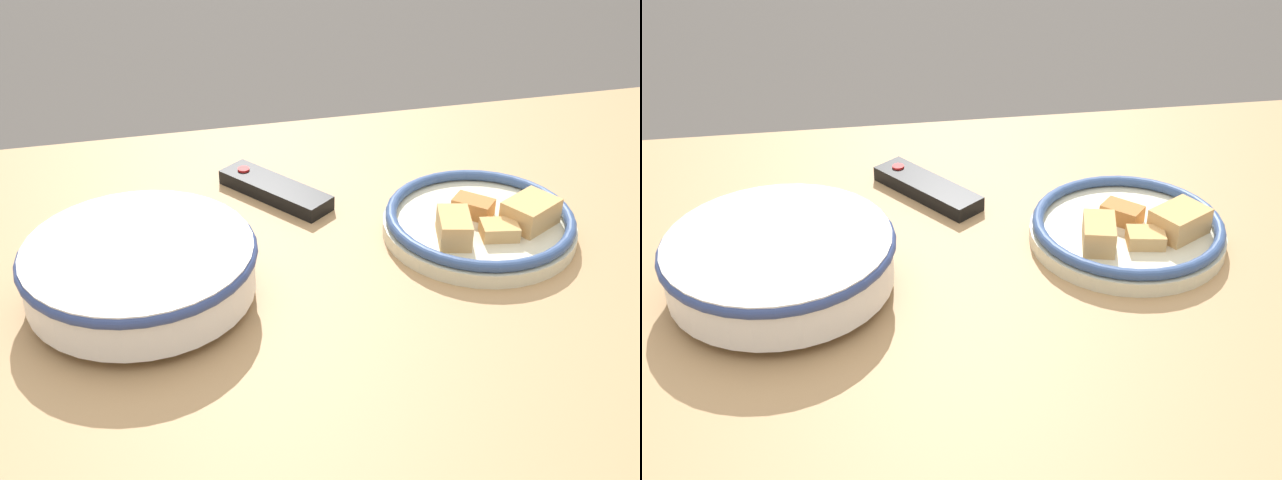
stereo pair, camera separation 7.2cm
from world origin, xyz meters
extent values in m
cube|color=tan|center=(0.00, 0.00, 0.73)|extent=(1.47, 1.04, 0.04)
cylinder|color=silver|center=(-0.21, 0.10, 0.75)|extent=(0.11, 0.11, 0.01)
cylinder|color=silver|center=(-0.21, 0.10, 0.79)|extent=(0.25, 0.25, 0.06)
cylinder|color=#B75B23|center=(-0.21, 0.10, 0.78)|extent=(0.23, 0.23, 0.05)
torus|color=navy|center=(-0.21, 0.10, 0.81)|extent=(0.26, 0.26, 0.01)
cylinder|color=beige|center=(0.21, 0.14, 0.76)|extent=(0.24, 0.24, 0.02)
torus|color=#334C7F|center=(0.21, 0.14, 0.77)|extent=(0.23, 0.23, 0.01)
cube|color=tan|center=(0.22, 0.10, 0.77)|extent=(0.05, 0.04, 0.02)
cube|color=tan|center=(0.27, 0.12, 0.78)|extent=(0.08, 0.07, 0.03)
cube|color=tan|center=(0.16, 0.11, 0.78)|extent=(0.05, 0.07, 0.03)
cube|color=#B2753D|center=(0.21, 0.16, 0.78)|extent=(0.06, 0.06, 0.02)
cube|color=black|center=(-0.02, 0.29, 0.76)|extent=(0.14, 0.16, 0.02)
cylinder|color=red|center=(-0.05, 0.34, 0.77)|extent=(0.02, 0.02, 0.00)
camera|label=1|loc=(-0.20, -0.74, 1.34)|focal=50.00mm
camera|label=2|loc=(-0.13, -0.75, 1.34)|focal=50.00mm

